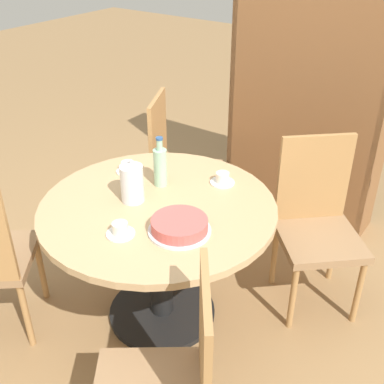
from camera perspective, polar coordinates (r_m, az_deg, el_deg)
ground_plane at (r=2.80m, az=-3.53°, el=-14.10°), size 14.00×14.00×0.00m
dining_table at (r=2.44m, az=-3.93°, el=-4.88°), size 1.16×1.16×0.72m
chair_b at (r=2.69m, az=14.59°, el=-3.52°), size 0.59×0.59×0.95m
chair_c at (r=3.20m, az=-1.70°, el=3.29°), size 0.56×0.56×0.95m
bookshelf at (r=3.32m, az=13.48°, el=11.83°), size 1.06×0.28×1.93m
coffee_pot at (r=2.34m, az=-7.12°, el=1.17°), size 0.11×0.11×0.23m
water_bottle at (r=2.46m, az=-3.78°, el=3.10°), size 0.07×0.07×0.27m
cake_main at (r=2.13m, az=-1.49°, el=-4.05°), size 0.28×0.28×0.06m
cup_a at (r=2.14m, az=-8.50°, el=-4.48°), size 0.13×0.13×0.06m
cup_b at (r=2.65m, az=-7.61°, el=2.84°), size 0.13×0.13×0.06m
cup_c at (r=2.52m, az=3.63°, el=1.55°), size 0.13×0.13×0.06m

